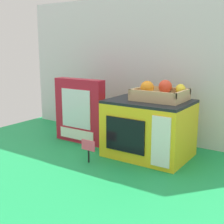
% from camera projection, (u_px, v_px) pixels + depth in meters
% --- Properties ---
extents(ground_plane, '(1.70, 1.70, 0.00)m').
position_uv_depth(ground_plane, '(120.00, 152.00, 1.45)').
color(ground_plane, '#198C47').
rests_on(ground_plane, ground).
extents(display_back_panel, '(1.61, 0.03, 0.75)m').
position_uv_depth(display_back_panel, '(150.00, 69.00, 1.60)').
color(display_back_panel, silver).
rests_on(display_back_panel, ground).
extents(toy_microwave, '(0.36, 0.27, 0.26)m').
position_uv_depth(toy_microwave, '(149.00, 128.00, 1.38)').
color(toy_microwave, yellow).
rests_on(toy_microwave, ground).
extents(food_groups_crate, '(0.22, 0.19, 0.09)m').
position_uv_depth(food_groups_crate, '(160.00, 93.00, 1.35)').
color(food_groups_crate, tan).
rests_on(food_groups_crate, toy_microwave).
extents(cookie_set_box, '(0.29, 0.06, 0.33)m').
position_uv_depth(cookie_set_box, '(80.00, 111.00, 1.57)').
color(cookie_set_box, '#B2192D').
rests_on(cookie_set_box, ground).
extents(price_sign, '(0.07, 0.01, 0.10)m').
position_uv_depth(price_sign, '(88.00, 148.00, 1.30)').
color(price_sign, black).
rests_on(price_sign, ground).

